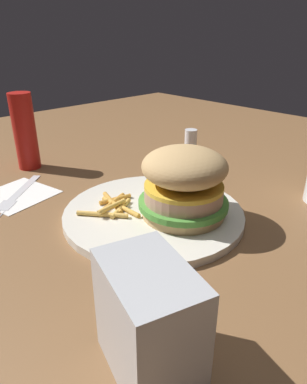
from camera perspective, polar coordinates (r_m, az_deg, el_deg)
The scene contains 9 objects.
ground_plane at distance 0.56m, azimuth -0.18°, elevation -2.40°, with size 1.60×1.60×0.00m, color brown.
plate at distance 0.53m, azimuth -0.00°, elevation -3.55°, with size 0.27×0.27×0.01m, color silver.
sandwich at distance 0.49m, azimuth 4.76°, elevation 1.47°, with size 0.13×0.13×0.10m.
fries_pile at distance 0.53m, azimuth -6.60°, elevation -2.31°, with size 0.10×0.10×0.01m.
napkin at distance 0.64m, azimuth -21.50°, elevation -0.41°, with size 0.11×0.11×0.00m, color white.
fork at distance 0.64m, azimuth -21.59°, elevation -0.27°, with size 0.14×0.13×0.00m.
napkin_dispenser at distance 0.29m, azimuth -0.80°, elevation -20.57°, with size 0.09×0.06×0.10m, color #B7BABF.
ketchup_bottle at distance 0.74m, azimuth -20.39°, elevation 9.28°, with size 0.04×0.04×0.15m, color #B21914.
salt_shaker at distance 0.81m, azimuth 6.12°, elevation 8.27°, with size 0.03×0.03×0.06m, color white.
Camera 1 is at (-0.34, -0.36, 0.26)m, focal length 32.46 mm.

